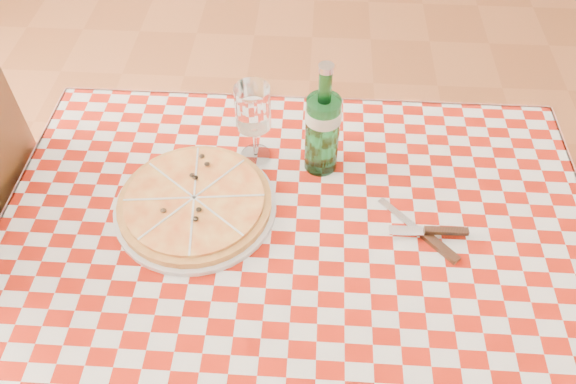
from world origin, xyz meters
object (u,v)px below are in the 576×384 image
pizza_plate (195,202)px  wine_glass (254,124)px  dining_table (295,258)px  water_bottle (323,120)px

pizza_plate → wine_glass: size_ratio=1.75×
dining_table → wine_glass: size_ratio=5.86×
pizza_plate → wine_glass: bearing=56.1°
dining_table → pizza_plate: bearing=167.2°
water_bottle → pizza_plate: bearing=-151.1°
pizza_plate → wine_glass: wine_glass is taller
water_bottle → wine_glass: water_bottle is taller
dining_table → pizza_plate: (-0.22, 0.05, 0.12)m
pizza_plate → water_bottle: 0.33m
water_bottle → wine_glass: bearing=171.8°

